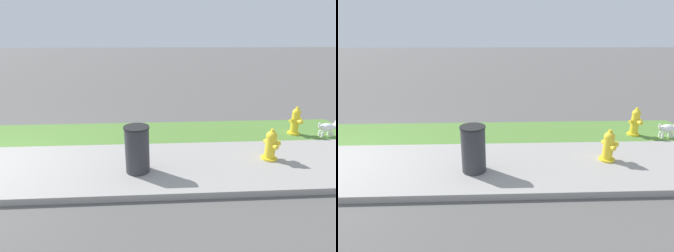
# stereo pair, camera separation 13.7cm
# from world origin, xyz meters

# --- Properties ---
(grass_verge) EXTENTS (18.00, 1.67, 0.01)m
(grass_verge) POSITION_xyz_m (0.00, 1.91, 0.00)
(grass_verge) COLOR #568438
(grass_verge) RESTS_ON ground
(fire_hydrant_by_grass_verge) EXTENTS (0.38, 0.40, 0.68)m
(fire_hydrant_by_grass_verge) POSITION_xyz_m (6.05, 0.11, 0.32)
(fire_hydrant_by_grass_verge) COLOR yellow
(fire_hydrant_by_grass_verge) RESTS_ON ground
(fire_hydrant_near_corner) EXTENTS (0.39, 0.36, 0.74)m
(fire_hydrant_near_corner) POSITION_xyz_m (7.35, 1.54, 0.36)
(fire_hydrant_near_corner) COLOR yellow
(fire_hydrant_near_corner) RESTS_ON ground
(small_white_dog) EXTENTS (0.57, 0.22, 0.43)m
(small_white_dog) POSITION_xyz_m (8.13, 1.33, 0.24)
(small_white_dog) COLOR white
(small_white_dog) RESTS_ON ground
(trash_bin) EXTENTS (0.48, 0.48, 0.91)m
(trash_bin) POSITION_xyz_m (3.32, -0.25, 0.46)
(trash_bin) COLOR #333338
(trash_bin) RESTS_ON ground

